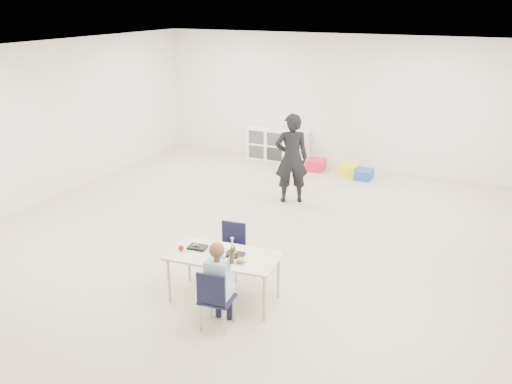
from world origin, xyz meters
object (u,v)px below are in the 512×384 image
at_px(table, 224,277).
at_px(cubby_shelf, 278,145).
at_px(adult, 291,158).
at_px(chair_near, 217,298).
at_px(child, 217,281).

height_order(table, cubby_shelf, cubby_shelf).
height_order(cubby_shelf, adult, adult).
bearing_deg(adult, chair_near, 71.76).
xyz_separation_m(cubby_shelf, adult, (1.27, -2.34, 0.46)).
distance_m(table, cubby_shelf, 6.13).
height_order(child, adult, adult).
relative_size(chair_near, cubby_shelf, 0.52).
bearing_deg(table, adult, 92.93).
relative_size(cubby_shelf, adult, 0.86).
bearing_deg(adult, cubby_shelf, -90.54).
bearing_deg(adult, table, 70.06).
height_order(table, adult, adult).
bearing_deg(chair_near, child, -6.08).
xyz_separation_m(table, cubby_shelf, (-1.82, 5.85, 0.04)).
distance_m(chair_near, child, 0.21).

